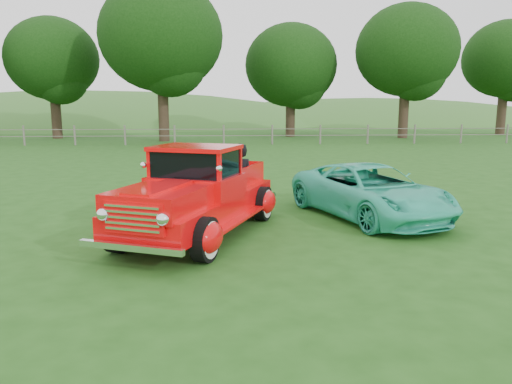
{
  "coord_description": "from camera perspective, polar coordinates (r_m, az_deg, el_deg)",
  "views": [
    {
      "loc": [
        0.2,
        -8.85,
        2.61
      ],
      "look_at": [
        0.79,
        1.2,
        0.78
      ],
      "focal_mm": 35.0,
      "sensor_mm": 36.0,
      "label": 1
    }
  ],
  "objects": [
    {
      "name": "fence_line",
      "position": [
        30.92,
        -3.71,
        6.55
      ],
      "size": [
        48.0,
        0.12,
        1.2
      ],
      "color": "#696458",
      "rests_on": "ground"
    },
    {
      "name": "teal_sedan",
      "position": [
        11.6,
        12.94,
        0.06
      ],
      "size": [
        3.39,
        4.78,
        1.21
      ],
      "primitive_type": "imported",
      "rotation": [
        0.0,
        0.0,
        0.35
      ],
      "color": "#32C9A4",
      "rests_on": "ground"
    },
    {
      "name": "tree_mid_west",
      "position": [
        38.93,
        -22.26,
        13.88
      ],
      "size": [
        6.4,
        6.4,
        8.46
      ],
      "color": "#302018",
      "rests_on": "ground"
    },
    {
      "name": "distant_hills",
      "position": [
        68.83,
        -6.89,
        4.25
      ],
      "size": [
        116.0,
        60.0,
        18.0
      ],
      "color": "#326826",
      "rests_on": "ground"
    },
    {
      "name": "man",
      "position": [
        11.1,
        -1.93,
        1.18
      ],
      "size": [
        0.71,
        0.57,
        1.71
      ],
      "primitive_type": "imported",
      "rotation": [
        0.0,
        0.0,
        3.42
      ],
      "color": "black",
      "rests_on": "ground"
    },
    {
      "name": "tree_near_east",
      "position": [
        38.25,
        4.02,
        14.22
      ],
      "size": [
        6.8,
        6.8,
        8.33
      ],
      "color": "#302018",
      "rests_on": "ground"
    },
    {
      "name": "tree_near_west",
      "position": [
        34.37,
        -10.8,
        17.11
      ],
      "size": [
        8.0,
        8.0,
        10.42
      ],
      "color": "#302018",
      "rests_on": "ground"
    },
    {
      "name": "tree_far_east",
      "position": [
        44.67,
        26.68,
        13.4
      ],
      "size": [
        6.6,
        6.6,
        8.86
      ],
      "color": "#302018",
      "rests_on": "ground"
    },
    {
      "name": "tree_mid_east",
      "position": [
        38.24,
        16.86,
        15.21
      ],
      "size": [
        7.2,
        7.2,
        9.44
      ],
      "color": "#302018",
      "rests_on": "ground"
    },
    {
      "name": "red_pickup",
      "position": [
        9.86,
        -6.66,
        -0.39
      ],
      "size": [
        3.52,
        5.28,
        1.78
      ],
      "rotation": [
        0.0,
        0.0,
        -0.38
      ],
      "color": "black",
      "rests_on": "ground"
    },
    {
      "name": "ground",
      "position": [
        9.23,
        -4.47,
        -6.17
      ],
      "size": [
        140.0,
        140.0,
        0.0
      ],
      "primitive_type": "plane",
      "color": "#1E4A13",
      "rests_on": "ground"
    }
  ]
}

